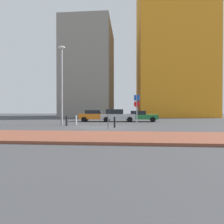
# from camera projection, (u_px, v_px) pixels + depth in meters

# --- Properties ---
(ground_plane) EXTENTS (120.00, 120.00, 0.00)m
(ground_plane) POSITION_uv_depth(u_px,v_px,m) (105.00, 127.00, 16.29)
(ground_plane) COLOR #424244
(sidewalk_brick) EXTENTS (40.00, 4.17, 0.14)m
(sidewalk_brick) POSITION_uv_depth(u_px,v_px,m) (91.00, 137.00, 10.09)
(sidewalk_brick) COLOR brown
(sidewalk_brick) RESTS_ON ground
(parked_car_orange) EXTENTS (4.38, 2.26, 1.47)m
(parked_car_orange) POSITION_uv_depth(u_px,v_px,m) (96.00, 116.00, 24.27)
(parked_car_orange) COLOR orange
(parked_car_orange) RESTS_ON ground
(parked_car_silver) EXTENTS (4.43, 2.20, 1.58)m
(parked_car_silver) POSITION_uv_depth(u_px,v_px,m) (117.00, 115.00, 24.04)
(parked_car_silver) COLOR #B7BABF
(parked_car_silver) RESTS_ON ground
(parked_car_green) EXTENTS (4.29, 2.30, 1.39)m
(parked_car_green) POSITION_uv_depth(u_px,v_px,m) (140.00, 116.00, 24.06)
(parked_car_green) COLOR #237238
(parked_car_green) RESTS_ON ground
(parking_sign_post) EXTENTS (0.58, 0.20, 3.01)m
(parking_sign_post) POSITION_uv_depth(u_px,v_px,m) (137.00, 106.00, 18.79)
(parking_sign_post) COLOR gray
(parking_sign_post) RESTS_ON ground
(parking_meter) EXTENTS (0.18, 0.14, 1.53)m
(parking_meter) POSITION_uv_depth(u_px,v_px,m) (108.00, 116.00, 14.91)
(parking_meter) COLOR #4C4C51
(parking_meter) RESTS_ON ground
(street_lamp) EXTENTS (0.70, 0.36, 7.78)m
(street_lamp) POSITION_uv_depth(u_px,v_px,m) (62.00, 79.00, 18.54)
(street_lamp) COLOR gray
(street_lamp) RESTS_ON ground
(traffic_bollard_near) EXTENTS (0.16, 0.16, 0.92)m
(traffic_bollard_near) POSITION_uv_depth(u_px,v_px,m) (115.00, 122.00, 15.85)
(traffic_bollard_near) COLOR black
(traffic_bollard_near) RESTS_ON ground
(traffic_bollard_mid) EXTENTS (0.16, 0.16, 0.94)m
(traffic_bollard_mid) POSITION_uv_depth(u_px,v_px,m) (76.00, 120.00, 19.01)
(traffic_bollard_mid) COLOR #B7B7BC
(traffic_bollard_mid) RESTS_ON ground
(traffic_bollard_far) EXTENTS (0.18, 0.18, 0.96)m
(traffic_bollard_far) POSITION_uv_depth(u_px,v_px,m) (67.00, 121.00, 17.57)
(traffic_bollard_far) COLOR black
(traffic_bollard_far) RESTS_ON ground
(building_colorful_midrise) EXTENTS (14.83, 17.26, 31.58)m
(building_colorful_midrise) POSITION_uv_depth(u_px,v_px,m) (170.00, 48.00, 43.44)
(building_colorful_midrise) COLOR orange
(building_colorful_midrise) RESTS_ON ground
(building_under_construction) EXTENTS (10.06, 14.61, 20.19)m
(building_under_construction) POSITION_uv_depth(u_px,v_px,m) (90.00, 72.00, 43.10)
(building_under_construction) COLOR gray
(building_under_construction) RESTS_ON ground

